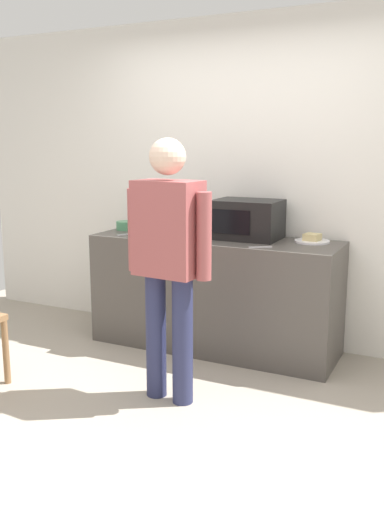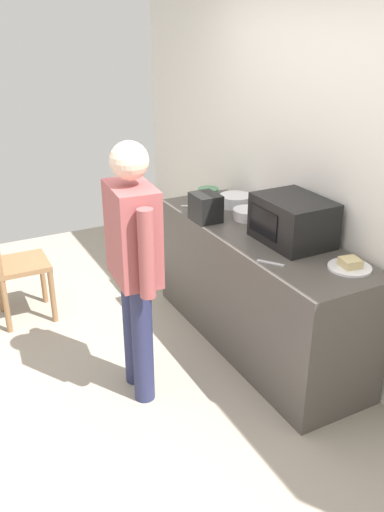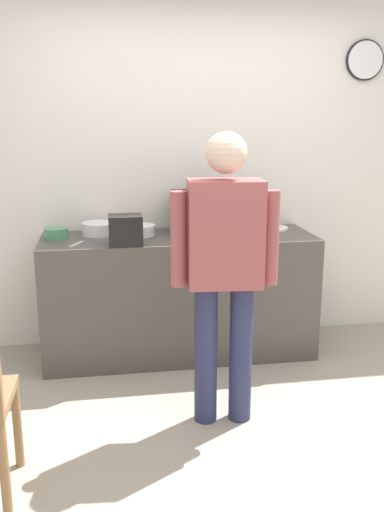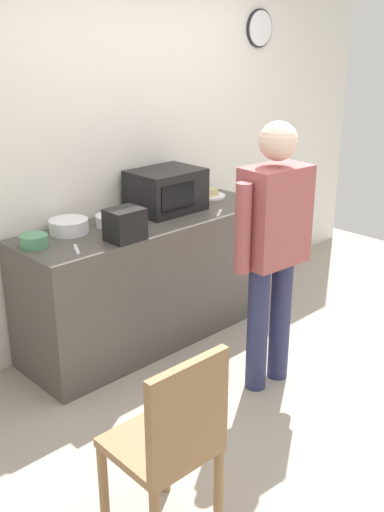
{
  "view_description": "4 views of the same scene",
  "coord_description": "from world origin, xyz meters",
  "px_view_note": "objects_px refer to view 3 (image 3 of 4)",
  "views": [
    {
      "loc": [
        1.56,
        -2.7,
        1.61
      ],
      "look_at": [
        -0.12,
        0.74,
        0.84
      ],
      "focal_mm": 39.15,
      "sensor_mm": 36.0,
      "label": 1
    },
    {
      "loc": [
        2.68,
        -0.79,
        2.27
      ],
      "look_at": [
        -0.2,
        0.72,
        0.8
      ],
      "focal_mm": 37.61,
      "sensor_mm": 36.0,
      "label": 2
    },
    {
      "loc": [
        -0.68,
        -2.64,
        1.72
      ],
      "look_at": [
        -0.12,
        0.82,
        0.84
      ],
      "focal_mm": 39.23,
      "sensor_mm": 36.0,
      "label": 3
    },
    {
      "loc": [
        -2.66,
        -1.79,
        2.1
      ],
      "look_at": [
        -0.19,
        0.77,
        0.75
      ],
      "focal_mm": 41.58,
      "sensor_mm": 36.0,
      "label": 4
    }
  ],
  "objects_px": {
    "spoon_utensil": "(248,240)",
    "toaster": "(125,230)",
    "microwave": "(208,212)",
    "mixing_bowl": "(99,229)",
    "sandwich_plate": "(271,226)",
    "cereal_bowl": "(140,230)",
    "fork_utensil": "(77,244)",
    "salad_bowl": "(56,233)",
    "person_standing": "(225,260)"
  },
  "relations": [
    {
      "from": "cereal_bowl",
      "to": "mixing_bowl",
      "type": "height_order",
      "value": "mixing_bowl"
    },
    {
      "from": "person_standing",
      "to": "mixing_bowl",
      "type": "bearing_deg",
      "value": 121.0
    },
    {
      "from": "sandwich_plate",
      "to": "cereal_bowl",
      "type": "distance_m",
      "value": 1.0
    },
    {
      "from": "microwave",
      "to": "salad_bowl",
      "type": "bearing_deg",
      "value": -178.65
    },
    {
      "from": "toaster",
      "to": "person_standing",
      "type": "bearing_deg",
      "value": -56.58
    },
    {
      "from": "salad_bowl",
      "to": "cereal_bowl",
      "type": "relative_size",
      "value": 0.78
    },
    {
      "from": "toaster",
      "to": "mixing_bowl",
      "type": "bearing_deg",
      "value": 115.52
    },
    {
      "from": "cereal_bowl",
      "to": "spoon_utensil",
      "type": "xyz_separation_m",
      "value": [
        0.72,
        -0.3,
        -0.03
      ]
    },
    {
      "from": "salad_bowl",
      "to": "toaster",
      "type": "xyz_separation_m",
      "value": [
        0.47,
        -0.28,
        0.06
      ]
    },
    {
      "from": "microwave",
      "to": "cereal_bowl",
      "type": "distance_m",
      "value": 0.51
    },
    {
      "from": "cereal_bowl",
      "to": "fork_utensil",
      "type": "relative_size",
      "value": 1.28
    },
    {
      "from": "cereal_bowl",
      "to": "fork_utensil",
      "type": "height_order",
      "value": "cereal_bowl"
    },
    {
      "from": "cereal_bowl",
      "to": "fork_utensil",
      "type": "distance_m",
      "value": 0.5
    },
    {
      "from": "salad_bowl",
      "to": "toaster",
      "type": "bearing_deg",
      "value": -31.12
    },
    {
      "from": "sandwich_plate",
      "to": "cereal_bowl",
      "type": "xyz_separation_m",
      "value": [
        -0.99,
        -0.07,
        0.02
      ]
    },
    {
      "from": "mixing_bowl",
      "to": "cereal_bowl",
      "type": "bearing_deg",
      "value": -14.16
    },
    {
      "from": "toaster",
      "to": "spoon_utensil",
      "type": "xyz_separation_m",
      "value": [
        0.83,
        -0.01,
        -0.1
      ]
    },
    {
      "from": "microwave",
      "to": "cereal_bowl",
      "type": "xyz_separation_m",
      "value": [
        -0.5,
        -0.02,
        -0.11
      ]
    },
    {
      "from": "sandwich_plate",
      "to": "salad_bowl",
      "type": "bearing_deg",
      "value": -177.1
    },
    {
      "from": "toaster",
      "to": "spoon_utensil",
      "type": "distance_m",
      "value": 0.84
    },
    {
      "from": "toaster",
      "to": "fork_utensil",
      "type": "xyz_separation_m",
      "value": [
        -0.32,
        0.06,
        -0.1
      ]
    },
    {
      "from": "mixing_bowl",
      "to": "toaster",
      "type": "bearing_deg",
      "value": -64.48
    },
    {
      "from": "salad_bowl",
      "to": "spoon_utensil",
      "type": "height_order",
      "value": "salad_bowl"
    },
    {
      "from": "toaster",
      "to": "fork_utensil",
      "type": "height_order",
      "value": "toaster"
    },
    {
      "from": "spoon_utensil",
      "to": "toaster",
      "type": "bearing_deg",
      "value": 179.31
    },
    {
      "from": "mixing_bowl",
      "to": "toaster",
      "type": "xyz_separation_m",
      "value": [
        0.17,
        -0.36,
        0.06
      ]
    },
    {
      "from": "salad_bowl",
      "to": "person_standing",
      "type": "xyz_separation_m",
      "value": [
        0.97,
        -1.05,
        0.03
      ]
    },
    {
      "from": "microwave",
      "to": "mixing_bowl",
      "type": "relative_size",
      "value": 2.0
    },
    {
      "from": "mixing_bowl",
      "to": "fork_utensil",
      "type": "bearing_deg",
      "value": -115.66
    },
    {
      "from": "cereal_bowl",
      "to": "toaster",
      "type": "bearing_deg",
      "value": -111.86
    },
    {
      "from": "sandwich_plate",
      "to": "mixing_bowl",
      "type": "xyz_separation_m",
      "value": [
        -1.28,
        -0.0,
        0.02
      ]
    },
    {
      "from": "fork_utensil",
      "to": "spoon_utensil",
      "type": "bearing_deg",
      "value": -3.32
    },
    {
      "from": "sandwich_plate",
      "to": "salad_bowl",
      "type": "xyz_separation_m",
      "value": [
        -1.58,
        -0.08,
        0.02
      ]
    },
    {
      "from": "microwave",
      "to": "sandwich_plate",
      "type": "height_order",
      "value": "microwave"
    },
    {
      "from": "sandwich_plate",
      "to": "mixing_bowl",
      "type": "relative_size",
      "value": 1.03
    },
    {
      "from": "salad_bowl",
      "to": "person_standing",
      "type": "distance_m",
      "value": 1.43
    },
    {
      "from": "microwave",
      "to": "salad_bowl",
      "type": "xyz_separation_m",
      "value": [
        -1.09,
        -0.03,
        -0.11
      ]
    },
    {
      "from": "microwave",
      "to": "sandwich_plate",
      "type": "relative_size",
      "value": 1.94
    },
    {
      "from": "person_standing",
      "to": "sandwich_plate",
      "type": "bearing_deg",
      "value": 61.64
    },
    {
      "from": "microwave",
      "to": "mixing_bowl",
      "type": "bearing_deg",
      "value": 176.06
    },
    {
      "from": "toaster",
      "to": "person_standing",
      "type": "xyz_separation_m",
      "value": [
        0.5,
        -0.76,
        -0.03
      ]
    },
    {
      "from": "mixing_bowl",
      "to": "fork_utensil",
      "type": "xyz_separation_m",
      "value": [
        -0.15,
        -0.31,
        -0.04
      ]
    },
    {
      "from": "toaster",
      "to": "person_standing",
      "type": "height_order",
      "value": "person_standing"
    },
    {
      "from": "person_standing",
      "to": "fork_utensil",
      "type": "bearing_deg",
      "value": 135.18
    },
    {
      "from": "fork_utensil",
      "to": "spoon_utensil",
      "type": "distance_m",
      "value": 1.16
    },
    {
      "from": "spoon_utensil",
      "to": "mixing_bowl",
      "type": "bearing_deg",
      "value": 159.64
    },
    {
      "from": "microwave",
      "to": "fork_utensil",
      "type": "xyz_separation_m",
      "value": [
        -0.94,
        -0.25,
        -0.15
      ]
    },
    {
      "from": "microwave",
      "to": "person_standing",
      "type": "relative_size",
      "value": 0.3
    },
    {
      "from": "microwave",
      "to": "person_standing",
      "type": "xyz_separation_m",
      "value": [
        -0.11,
        -1.07,
        -0.08
      ]
    },
    {
      "from": "sandwich_plate",
      "to": "person_standing",
      "type": "height_order",
      "value": "person_standing"
    }
  ]
}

